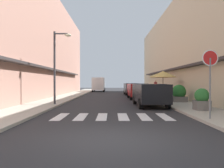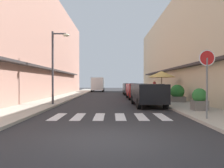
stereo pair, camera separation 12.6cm
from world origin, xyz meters
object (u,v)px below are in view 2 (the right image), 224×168
round_street_sign (208,66)px  planter_midblock (178,94)px  parked_car_near (149,92)px  planter_far (159,91)px  parked_car_mid (138,89)px  parked_car_far (132,88)px  delivery_van (99,83)px  pedestrian_walking_near (155,88)px  cafe_umbrella (163,74)px  planter_corner (200,99)px  street_lamp (57,59)px

round_street_sign → planter_midblock: round_street_sign is taller
parked_car_near → planter_far: parked_car_near is taller
parked_car_mid → round_street_sign: size_ratio=1.58×
parked_car_near → parked_car_far: bearing=90.0°
planter_far → delivery_van: bearing=113.7°
parked_car_far → pedestrian_walking_near: (2.24, -3.72, 0.09)m
pedestrian_walking_near → parked_car_near: bearing=-28.8°
planter_midblock → cafe_umbrella: bearing=102.2°
parked_car_far → delivery_van: bearing=114.4°
parked_car_far → planter_midblock: bearing=-76.8°
planter_corner → round_street_sign: bearing=-105.8°
planter_far → cafe_umbrella: bearing=-95.8°
round_street_sign → pedestrian_walking_near: round_street_sign is taller
planter_midblock → planter_far: planter_midblock is taller
parked_car_near → street_lamp: size_ratio=0.92×
cafe_umbrella → pedestrian_walking_near: size_ratio=1.45×
parked_car_mid → pedestrian_walking_near: 3.83m
parked_car_far → planter_corner: parked_car_far is taller
parked_car_far → planter_far: bearing=-67.8°
planter_midblock → planter_far: bearing=93.3°
parked_car_mid → planter_far: size_ratio=3.73×
parked_car_far → cafe_umbrella: 8.63m
parked_car_mid → pedestrian_walking_near: size_ratio=2.57×
round_street_sign → pedestrian_walking_near: size_ratio=1.63×
parked_car_far → delivery_van: 11.38m
parked_car_far → street_lamp: bearing=-115.4°
parked_car_mid → cafe_umbrella: cafe_umbrella is taller
street_lamp → parked_car_near: bearing=-4.2°
street_lamp → planter_midblock: size_ratio=3.81×
planter_corner → planter_midblock: size_ratio=0.89×
planter_far → pedestrian_walking_near: bearing=91.0°
planter_corner → planter_far: planter_far is taller
parked_car_near → planter_midblock: (2.59, 2.29, -0.20)m
parked_car_near → cafe_umbrella: size_ratio=1.84×
round_street_sign → pedestrian_walking_near: (0.79, 15.20, -1.22)m
street_lamp → planter_midblock: street_lamp is taller
planter_far → parked_car_mid: bearing=-151.3°
parked_car_near → planter_corner: 3.66m
planter_corner → pedestrian_walking_near: pedestrian_walking_near is taller
parked_car_near → cafe_umbrella: 5.55m
parked_car_near → parked_car_far: size_ratio=1.12×
delivery_van → planter_corner: bearing=-75.3°
parked_car_mid → planter_midblock: parked_car_mid is taller
delivery_van → planter_midblock: bearing=-71.1°
cafe_umbrella → pedestrian_walking_near: (0.24, 4.56, -1.27)m
delivery_van → pedestrian_walking_near: (6.95, -14.07, -0.40)m
cafe_umbrella → planter_far: size_ratio=2.10×
cafe_umbrella → planter_midblock: (0.58, -2.71, -1.55)m
parked_car_near → planter_corner: parked_car_near is taller
delivery_van → street_lamp: street_lamp is taller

